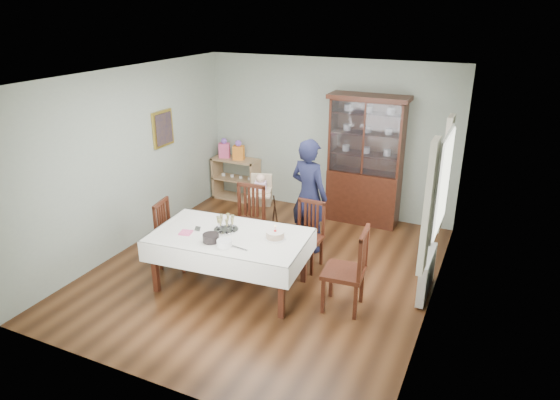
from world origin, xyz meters
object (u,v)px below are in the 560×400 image
Objects in this scene: high_chair at (261,211)px; champagne_tray at (226,226)px; gift_bag_orange at (239,151)px; chair_far_right at (306,248)px; sideboard at (236,179)px; woman at (309,196)px; chair_end_left at (176,247)px; birthday_cake at (275,235)px; dining_table at (231,260)px; chair_end_right at (345,285)px; chair_far_left at (247,234)px; gift_bag_pink at (224,149)px; china_cabinet at (365,159)px.

high_chair reaches higher than champagne_tray.
chair_far_right is at bearing -41.81° from gift_bag_orange.
sideboard is 0.52× the size of woman.
chair_end_left reaches higher than birthday_cake.
gift_bag_orange is at bearing -17.95° from woman.
gift_bag_orange is at bearing 139.67° from chair_far_right.
dining_table is 1.94× the size of chair_end_right.
chair_end_left reaches higher than sideboard.
chair_end_right is 2.43m from high_chair.
high_chair is (-0.89, 0.17, -0.47)m from woman.
gift_bag_orange is (-1.06, 1.19, 0.57)m from high_chair.
chair_end_right is at bearing -41.56° from chair_far_right.
chair_end_right reaches higher than chair_far_left.
champagne_tray is (0.16, -0.83, 0.51)m from chair_far_left.
chair_end_right reaches higher than sideboard.
chair_end_left is 2.56× the size of gift_bag_pink.
woman is at bearing 110.10° from chair_far_right.
china_cabinet is at bearing 68.44° from champagne_tray.
chair_end_right is at bearing -26.46° from chair_far_left.
china_cabinet is 3.42m from chair_end_left.
chair_end_left is 1.60m from high_chair.
sideboard is 0.88× the size of high_chair.
gift_bag_pink is (-2.45, 1.92, 0.68)m from chair_far_right.
birthday_cake is (0.07, -1.33, -0.06)m from woman.
china_cabinet is 2.96m from champagne_tray.
dining_table is 0.97m from chair_far_left.
woman is (1.52, 1.29, 0.58)m from chair_end_left.
dining_table is 0.73m from birthday_cake.
chair_far_right is at bearing -38.02° from gift_bag_pink.
woman is (-1.01, 1.32, 0.55)m from chair_end_right.
chair_end_left is at bearing 178.57° from birthday_cake.
woman is 6.49× the size of birthday_cake.
gift_bag_pink is (-0.23, -0.02, 0.57)m from sideboard.
woman reaches higher than chair_end_left.
champagne_tray is at bearing -99.14° from high_chair.
chair_far_right is (0.96, -0.01, -0.03)m from chair_far_left.
sideboard is 0.86× the size of chair_far_left.
dining_table is at bearing -76.64° from chair_far_left.
high_chair is 1.62m from champagne_tray.
champagne_tray is 3.05m from gift_bag_orange.
high_chair is at bearing -32.67° from chair_end_left.
chair_far_right is 1.86m from chair_end_left.
birthday_cake is (1.60, -0.04, 0.52)m from chair_end_left.
gift_bag_pink is at bearing 6.28° from chair_end_left.
champagne_tray reaches higher than dining_table.
dining_table is at bearing -61.80° from sideboard.
birthday_cake is (0.85, -0.79, 0.50)m from chair_far_left.
gift_bag_pink is at bearing 143.45° from chair_far_right.
birthday_cake is (-0.11, -0.78, 0.52)m from chair_far_right.
china_cabinet is 1.25× the size of woman.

